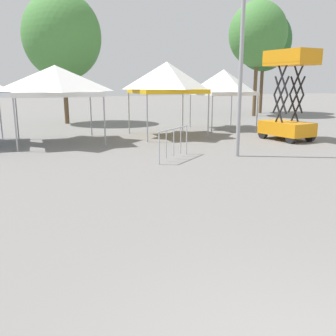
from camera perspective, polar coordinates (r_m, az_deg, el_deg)
name	(u,v)px	position (r m, az deg, el deg)	size (l,w,h in m)	color
canopy_tent_behind_center	(56,81)	(16.84, -16.90, 12.72)	(3.68, 3.68, 3.30)	#9E9EA3
canopy_tent_far_left	(167,78)	(18.26, -0.18, 13.73)	(3.23, 3.23, 3.55)	#9E9EA3
canopy_tent_center	(223,82)	(21.45, 8.52, 12.90)	(3.00, 3.00, 3.29)	#9E9EA3
scissor_lift	(287,114)	(17.84, 17.89, 7.97)	(1.63, 2.43, 3.98)	black
light_pole_near_lift	(242,31)	(13.42, 11.37, 19.88)	(0.36, 0.36, 7.39)	#9E9EA3
tree_behind_tents_right	(264,41)	(33.57, 14.53, 18.40)	(4.50, 4.50, 8.46)	brown
tree_behind_tents_center	(258,34)	(30.55, 13.65, 19.36)	(4.39, 4.39, 8.58)	brown
tree_behind_tents_left	(62,36)	(25.01, -15.97, 18.87)	(4.78, 4.78, 7.98)	brown
crowd_barrier_near_person	(174,137)	(12.69, 0.89, 4.72)	(1.68, 1.34, 1.08)	#B7BABF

